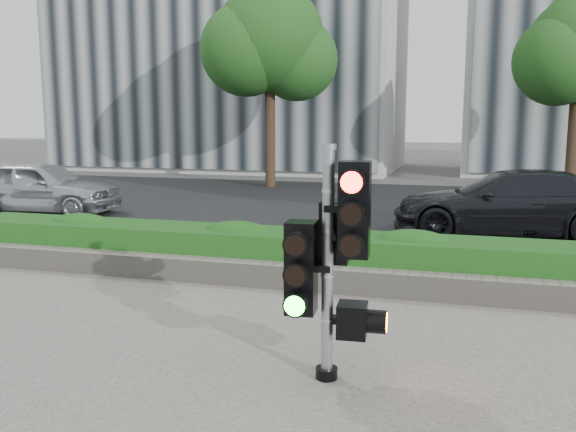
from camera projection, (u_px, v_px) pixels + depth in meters
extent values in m
plane|color=#51514C|center=(257.00, 336.00, 6.84)|extent=(120.00, 120.00, 0.00)
cube|color=black|center=(379.00, 210.00, 16.32)|extent=(60.00, 13.00, 0.02)
cube|color=gray|center=(321.00, 266.00, 9.82)|extent=(60.00, 0.25, 0.12)
cube|color=gray|center=(300.00, 277.00, 8.61)|extent=(12.00, 0.32, 0.34)
cube|color=#328729|center=(312.00, 255.00, 9.20)|extent=(12.00, 1.00, 0.68)
cube|color=#B7B7B2|center=(236.00, 15.00, 29.95)|extent=(16.00, 9.00, 15.00)
cylinder|color=black|center=(270.00, 130.00, 21.51)|extent=(0.36, 0.36, 4.03)
sphere|color=#134419|center=(270.00, 38.00, 21.02)|extent=(3.74, 3.74, 3.74)
sphere|color=#134419|center=(297.00, 60.00, 21.23)|extent=(2.88, 2.88, 2.88)
sphere|color=#134419|center=(246.00, 50.00, 20.87)|extent=(3.17, 3.17, 3.17)
sphere|color=#134419|center=(276.00, 15.00, 21.56)|extent=(2.59, 2.59, 2.59)
cylinder|color=black|center=(573.00, 138.00, 19.74)|extent=(0.36, 0.36, 3.58)
sphere|color=#134419|center=(558.00, 61.00, 19.17)|extent=(2.82, 2.82, 2.82)
cylinder|color=black|center=(327.00, 373.00, 5.64)|extent=(0.21, 0.21, 0.10)
cylinder|color=gray|center=(328.00, 267.00, 5.48)|extent=(0.11, 0.11, 2.11)
cylinder|color=gray|center=(329.00, 147.00, 5.31)|extent=(0.13, 0.13, 0.05)
cube|color=#FF1107|center=(355.00, 209.00, 5.32)|extent=(0.29, 0.29, 0.84)
cube|color=#14E51E|center=(301.00, 267.00, 5.50)|extent=(0.29, 0.29, 0.84)
cube|color=black|center=(335.00, 232.00, 5.66)|extent=(0.29, 0.29, 0.58)
cube|color=orange|center=(352.00, 320.00, 5.54)|extent=(0.29, 0.29, 0.31)
imported|color=#B4B6BC|center=(42.00, 187.00, 15.52)|extent=(4.07, 1.86, 1.35)
imported|color=black|center=(509.00, 203.00, 12.57)|extent=(4.82, 2.23, 1.36)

